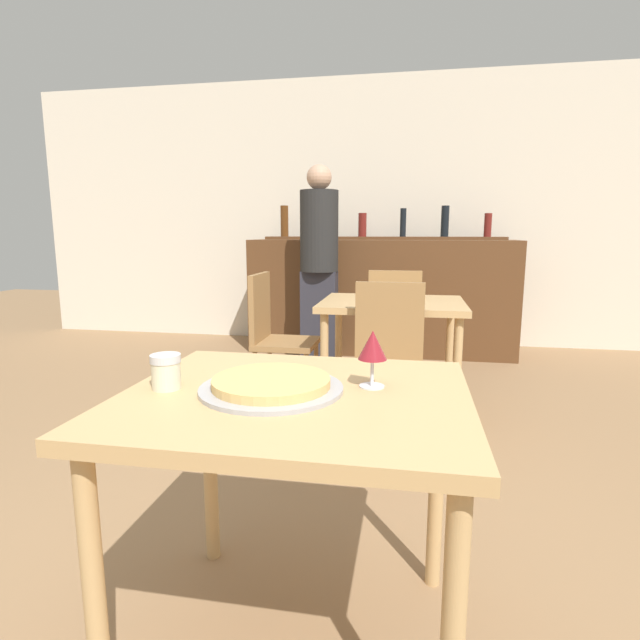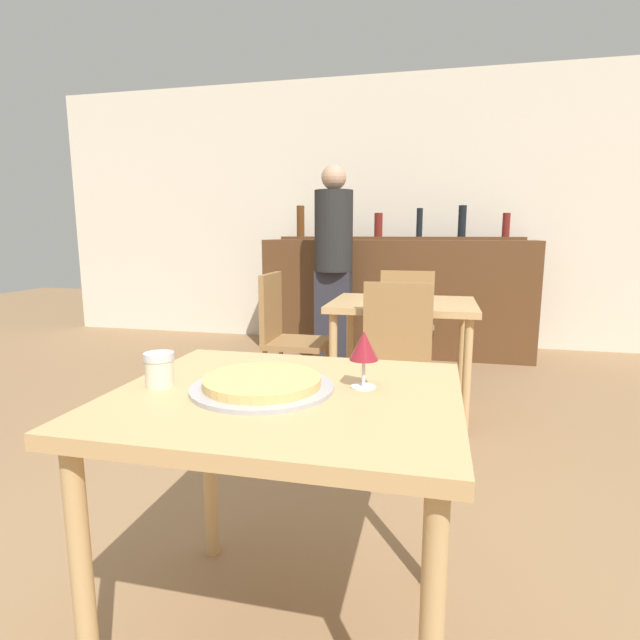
{
  "view_description": "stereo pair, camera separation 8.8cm",
  "coord_description": "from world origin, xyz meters",
  "px_view_note": "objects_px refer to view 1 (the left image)",
  "views": [
    {
      "loc": [
        0.29,
        -1.25,
        1.19
      ],
      "look_at": [
        -0.03,
        0.55,
        0.87
      ],
      "focal_mm": 28.0,
      "sensor_mm": 36.0,
      "label": 1
    },
    {
      "loc": [
        0.38,
        -1.23,
        1.19
      ],
      "look_at": [
        -0.03,
        0.55,
        0.87
      ],
      "focal_mm": 28.0,
      "sensor_mm": 36.0,
      "label": 2
    }
  ],
  "objects_px": {
    "chair_far_side_left": "(275,332)",
    "cheese_shaker": "(166,371)",
    "person_standing": "(319,258)",
    "chair_far_side_front": "(388,355)",
    "pizza_tray": "(272,385)",
    "wine_glass": "(373,347)",
    "chair_far_side_back": "(394,322)"
  },
  "relations": [
    {
      "from": "chair_far_side_back",
      "to": "cheese_shaker",
      "type": "height_order",
      "value": "chair_far_side_back"
    },
    {
      "from": "cheese_shaker",
      "to": "wine_glass",
      "type": "bearing_deg",
      "value": 11.87
    },
    {
      "from": "pizza_tray",
      "to": "cheese_shaker",
      "type": "xyz_separation_m",
      "value": [
        -0.29,
        -0.04,
        0.03
      ]
    },
    {
      "from": "pizza_tray",
      "to": "cheese_shaker",
      "type": "distance_m",
      "value": 0.29
    },
    {
      "from": "chair_far_side_left",
      "to": "chair_far_side_back",
      "type": "bearing_deg",
      "value": -55.89
    },
    {
      "from": "cheese_shaker",
      "to": "person_standing",
      "type": "xyz_separation_m",
      "value": [
        -0.16,
        3.2,
        0.15
      ]
    },
    {
      "from": "chair_far_side_left",
      "to": "person_standing",
      "type": "distance_m",
      "value": 1.3
    },
    {
      "from": "chair_far_side_front",
      "to": "chair_far_side_back",
      "type": "bearing_deg",
      "value": 90.0
    },
    {
      "from": "chair_far_side_front",
      "to": "chair_far_side_left",
      "type": "relative_size",
      "value": 1.0
    },
    {
      "from": "chair_far_side_left",
      "to": "pizza_tray",
      "type": "bearing_deg",
      "value": -164.69
    },
    {
      "from": "chair_far_side_front",
      "to": "cheese_shaker",
      "type": "height_order",
      "value": "chair_far_side_front"
    },
    {
      "from": "chair_far_side_left",
      "to": "pizza_tray",
      "type": "relative_size",
      "value": 2.38
    },
    {
      "from": "chair_far_side_front",
      "to": "person_standing",
      "type": "bearing_deg",
      "value": 111.77
    },
    {
      "from": "chair_far_side_back",
      "to": "person_standing",
      "type": "xyz_separation_m",
      "value": [
        -0.7,
        0.7,
        0.43
      ]
    },
    {
      "from": "chair_far_side_front",
      "to": "chair_far_side_back",
      "type": "distance_m",
      "value": 1.06
    },
    {
      "from": "chair_far_side_left",
      "to": "wine_glass",
      "type": "bearing_deg",
      "value": -156.82
    },
    {
      "from": "chair_far_side_back",
      "to": "wine_glass",
      "type": "distance_m",
      "value": 2.41
    },
    {
      "from": "chair_far_side_front",
      "to": "chair_far_side_left",
      "type": "height_order",
      "value": "same"
    },
    {
      "from": "cheese_shaker",
      "to": "chair_far_side_front",
      "type": "bearing_deg",
      "value": 69.49
    },
    {
      "from": "chair_far_side_front",
      "to": "cheese_shaker",
      "type": "xyz_separation_m",
      "value": [
        -0.54,
        -1.44,
        0.29
      ]
    },
    {
      "from": "chair_far_side_front",
      "to": "wine_glass",
      "type": "distance_m",
      "value": 1.37
    },
    {
      "from": "cheese_shaker",
      "to": "wine_glass",
      "type": "relative_size",
      "value": 0.6
    },
    {
      "from": "pizza_tray",
      "to": "wine_glass",
      "type": "xyz_separation_m",
      "value": [
        0.26,
        0.08,
        0.1
      ]
    },
    {
      "from": "chair_far_side_front",
      "to": "chair_far_side_back",
      "type": "height_order",
      "value": "same"
    },
    {
      "from": "chair_far_side_left",
      "to": "person_standing",
      "type": "relative_size",
      "value": 0.52
    },
    {
      "from": "chair_far_side_back",
      "to": "chair_far_side_left",
      "type": "bearing_deg",
      "value": 34.11
    },
    {
      "from": "cheese_shaker",
      "to": "person_standing",
      "type": "bearing_deg",
      "value": 92.92
    },
    {
      "from": "chair_far_side_back",
      "to": "wine_glass",
      "type": "height_order",
      "value": "wine_glass"
    },
    {
      "from": "chair_far_side_left",
      "to": "cheese_shaker",
      "type": "bearing_deg",
      "value": -172.98
    },
    {
      "from": "cheese_shaker",
      "to": "wine_glass",
      "type": "height_order",
      "value": "wine_glass"
    },
    {
      "from": "chair_far_side_front",
      "to": "chair_far_side_left",
      "type": "bearing_deg",
      "value": 145.89
    },
    {
      "from": "chair_far_side_front",
      "to": "person_standing",
      "type": "relative_size",
      "value": 0.52
    }
  ]
}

